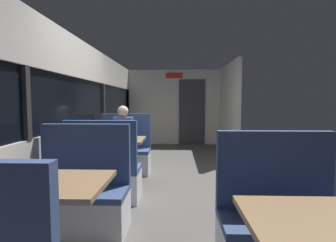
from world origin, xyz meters
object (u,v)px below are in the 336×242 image
at_px(bench_mid_window_facing_end, 104,176).
at_px(dining_table_front_aisle, 336,240).
at_px(dining_table_mid_window, 116,145).
at_px(bench_near_window_facing_entry, 82,200).
at_px(dining_table_near_window, 47,194).
at_px(bench_mid_window_facing_entry, 125,155).
at_px(seated_passenger, 124,145).
at_px(bench_front_aisle_facing_entry, 280,232).

height_order(bench_mid_window_facing_end, dining_table_front_aisle, bench_mid_window_facing_end).
bearing_deg(bench_mid_window_facing_end, dining_table_mid_window, 90.00).
bearing_deg(bench_near_window_facing_entry, dining_table_near_window, -90.00).
bearing_deg(dining_table_mid_window, bench_mid_window_facing_entry, 90.00).
xyz_separation_m(bench_near_window_facing_entry, seated_passenger, (0.00, 2.18, 0.21)).
relative_size(bench_mid_window_facing_end, bench_front_aisle_facing_entry, 1.00).
bearing_deg(bench_mid_window_facing_end, dining_table_front_aisle, -50.30).
distance_m(bench_mid_window_facing_entry, bench_front_aisle_facing_entry, 3.37).
height_order(dining_table_front_aisle, seated_passenger, seated_passenger).
relative_size(dining_table_mid_window, bench_front_aisle_facing_entry, 0.82).
bearing_deg(bench_front_aisle_facing_entry, seated_passenger, 122.75).
distance_m(bench_mid_window_facing_entry, dining_table_front_aisle, 3.99).
bearing_deg(bench_mid_window_facing_end, bench_mid_window_facing_entry, 90.00).
relative_size(bench_near_window_facing_entry, dining_table_mid_window, 1.22).
bearing_deg(bench_mid_window_facing_entry, seated_passenger, -90.00).
distance_m(dining_table_near_window, bench_mid_window_facing_end, 1.59).
bearing_deg(dining_table_near_window, bench_mid_window_facing_end, 90.00).
distance_m(dining_table_mid_window, bench_front_aisle_facing_entry, 2.82).
relative_size(bench_mid_window_facing_end, dining_table_front_aisle, 1.22).
xyz_separation_m(bench_front_aisle_facing_entry, seated_passenger, (-1.79, 2.78, 0.21)).
xyz_separation_m(dining_table_near_window, seated_passenger, (0.00, 2.88, -0.10)).
bearing_deg(bench_mid_window_facing_end, bench_front_aisle_facing_entry, -39.13).
bearing_deg(dining_table_near_window, dining_table_mid_window, 90.00).
distance_m(bench_front_aisle_facing_entry, seated_passenger, 3.32).
relative_size(dining_table_near_window, seated_passenger, 0.71).
bearing_deg(bench_mid_window_facing_entry, dining_table_near_window, -90.00).
xyz_separation_m(dining_table_mid_window, bench_front_aisle_facing_entry, (1.79, -2.16, -0.31)).
relative_size(bench_mid_window_facing_entry, bench_front_aisle_facing_entry, 1.00).
bearing_deg(seated_passenger, dining_table_front_aisle, -62.80).
height_order(dining_table_mid_window, bench_front_aisle_facing_entry, bench_front_aisle_facing_entry).
height_order(bench_mid_window_facing_entry, seated_passenger, seated_passenger).
bearing_deg(bench_front_aisle_facing_entry, dining_table_mid_window, 129.70).
xyz_separation_m(dining_table_near_window, bench_mid_window_facing_entry, (0.00, 2.95, -0.31)).
xyz_separation_m(bench_mid_window_facing_end, bench_front_aisle_facing_entry, (1.79, -1.46, 0.00)).
relative_size(bench_near_window_facing_entry, seated_passenger, 0.87).
height_order(bench_mid_window_facing_entry, bench_front_aisle_facing_entry, same).
xyz_separation_m(dining_table_mid_window, bench_mid_window_facing_end, (0.00, -0.70, -0.31)).
distance_m(bench_near_window_facing_entry, bench_mid_window_facing_entry, 2.26).
relative_size(bench_near_window_facing_entry, bench_front_aisle_facing_entry, 1.00).
bearing_deg(seated_passenger, bench_mid_window_facing_entry, 90.00).
xyz_separation_m(dining_table_near_window, bench_near_window_facing_entry, (0.00, 0.70, -0.31)).
bearing_deg(dining_table_mid_window, bench_near_window_facing_entry, -90.00).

